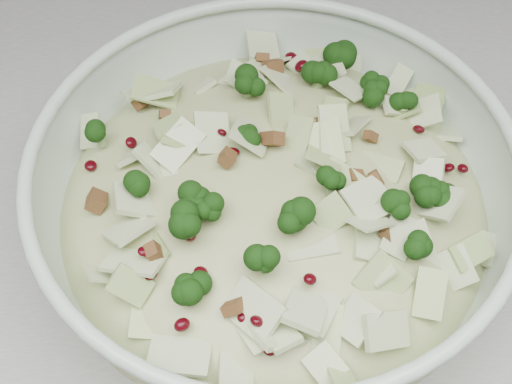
% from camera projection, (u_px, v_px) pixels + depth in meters
% --- Properties ---
extents(counter, '(3.60, 0.60, 0.90)m').
position_uv_depth(counter, '(276.00, 363.00, 1.02)').
color(counter, silver).
rests_on(counter, floor).
extents(mixing_bowl, '(0.44, 0.44, 0.14)m').
position_uv_depth(mixing_bowl, '(273.00, 213.00, 0.54)').
color(mixing_bowl, silver).
rests_on(mixing_bowl, counter).
extents(salad, '(0.46, 0.46, 0.14)m').
position_uv_depth(salad, '(274.00, 195.00, 0.52)').
color(salad, tan).
rests_on(salad, mixing_bowl).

